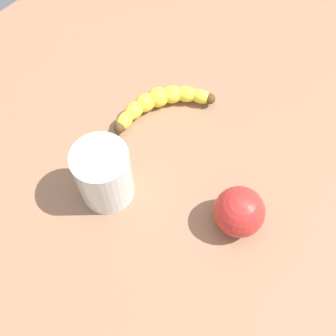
% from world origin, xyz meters
% --- Properties ---
extents(wooden_tabletop, '(1.20, 1.20, 0.03)m').
position_xyz_m(wooden_tabletop, '(0.00, 0.00, 0.01)').
color(wooden_tabletop, '#976B4E').
rests_on(wooden_tabletop, ground).
extents(banana, '(0.19, 0.12, 0.04)m').
position_xyz_m(banana, '(-0.09, -0.14, 0.05)').
color(banana, yellow).
rests_on(banana, wooden_tabletop).
extents(smoothie_glass, '(0.09, 0.09, 0.12)m').
position_xyz_m(smoothie_glass, '(0.11, -0.09, 0.09)').
color(smoothie_glass, silver).
rests_on(smoothie_glass, wooden_tabletop).
extents(apple_fruit, '(0.08, 0.08, 0.08)m').
position_xyz_m(apple_fruit, '(0.01, 0.12, 0.07)').
color(apple_fruit, red).
rests_on(apple_fruit, wooden_tabletop).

